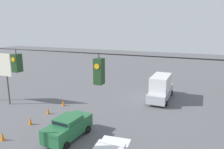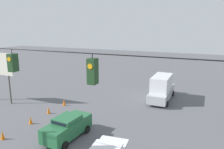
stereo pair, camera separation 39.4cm
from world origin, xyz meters
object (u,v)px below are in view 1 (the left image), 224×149
at_px(sedan_green_withflow_mid, 68,127).
at_px(box_truck_silver_oncoming_deep, 161,88).
at_px(traffic_cone_fourth, 63,103).
at_px(overhead_signal_span, 22,105).
at_px(traffic_cone_second, 30,121).
at_px(traffic_cone_nearest, 3,136).
at_px(traffic_cone_third, 48,111).

height_order(sedan_green_withflow_mid, box_truck_silver_oncoming_deep, box_truck_silver_oncoming_deep).
xyz_separation_m(sedan_green_withflow_mid, traffic_cone_fourth, (4.69, -6.02, -0.59)).
height_order(overhead_signal_span, traffic_cone_second, overhead_signal_span).
distance_m(overhead_signal_span, traffic_cone_fourth, 14.96).
height_order(overhead_signal_span, traffic_cone_nearest, overhead_signal_span).
bearing_deg(sedan_green_withflow_mid, traffic_cone_fourth, -52.11).
relative_size(box_truck_silver_oncoming_deep, traffic_cone_second, 8.88).
height_order(box_truck_silver_oncoming_deep, traffic_cone_nearest, box_truck_silver_oncoming_deep).
relative_size(overhead_signal_span, traffic_cone_nearest, 30.41).
bearing_deg(traffic_cone_second, overhead_signal_span, 132.63).
distance_m(box_truck_silver_oncoming_deep, traffic_cone_nearest, 17.62).
height_order(box_truck_silver_oncoming_deep, traffic_cone_second, box_truck_silver_oncoming_deep).
xyz_separation_m(sedan_green_withflow_mid, traffic_cone_third, (4.75, -3.42, -0.59)).
bearing_deg(traffic_cone_third, traffic_cone_fourth, -91.40).
height_order(sedan_green_withflow_mid, traffic_cone_second, sedan_green_withflow_mid).
bearing_deg(box_truck_silver_oncoming_deep, traffic_cone_fourth, 32.83).
bearing_deg(traffic_cone_fourth, sedan_green_withflow_mid, 127.89).
relative_size(traffic_cone_nearest, traffic_cone_third, 1.00).
relative_size(overhead_signal_span, traffic_cone_third, 30.41).
height_order(overhead_signal_span, traffic_cone_fourth, overhead_signal_span).
height_order(traffic_cone_second, traffic_cone_third, same).
height_order(box_truck_silver_oncoming_deep, traffic_cone_third, box_truck_silver_oncoming_deep).
relative_size(traffic_cone_nearest, traffic_cone_second, 1.00).
distance_m(traffic_cone_nearest, traffic_cone_third, 5.71).
bearing_deg(traffic_cone_second, traffic_cone_third, -88.21).
bearing_deg(traffic_cone_fourth, overhead_signal_span, 118.15).
bearing_deg(traffic_cone_nearest, sedan_green_withflow_mid, -153.82).
relative_size(traffic_cone_second, traffic_cone_fourth, 1.00).
distance_m(sedan_green_withflow_mid, traffic_cone_second, 4.77).
xyz_separation_m(overhead_signal_span, traffic_cone_second, (6.63, -7.21, -5.00)).
bearing_deg(overhead_signal_span, traffic_cone_second, -47.37).
bearing_deg(sedan_green_withflow_mid, traffic_cone_third, -35.76).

